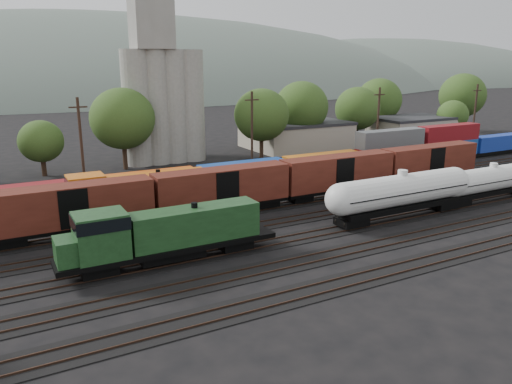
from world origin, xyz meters
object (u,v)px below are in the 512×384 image
green_locomotive (158,234)px  grain_silo (163,93)px  tank_car_a (401,192)px  orange_locomotive (131,191)px

green_locomotive → grain_silo: grain_silo is taller
green_locomotive → tank_car_a: tank_car_a is taller
orange_locomotive → tank_car_a: bearing=-31.3°
orange_locomotive → grain_silo: size_ratio=0.63×
grain_silo → orange_locomotive: bearing=-115.6°
green_locomotive → orange_locomotive: 15.09m
tank_car_a → grain_silo: 43.58m
green_locomotive → orange_locomotive: size_ratio=0.99×
green_locomotive → orange_locomotive: green_locomotive is taller
green_locomotive → grain_silo: size_ratio=0.63×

